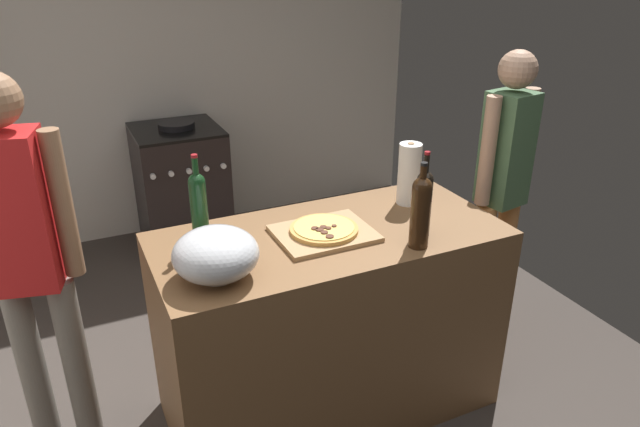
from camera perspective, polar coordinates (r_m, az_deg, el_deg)
ground_plane at (r=3.61m, az=-7.36°, el=-10.06°), size 3.85×3.51×0.02m
kitchen_wall_rear at (r=4.50m, az=-14.54°, el=14.51°), size 3.85×0.10×2.60m
counter at (r=2.71m, az=0.91°, el=-10.72°), size 1.49×0.69×0.92m
cutting_board at (r=2.44m, az=0.39°, el=-1.96°), size 0.40×0.32×0.02m
pizza at (r=2.43m, az=0.39°, el=-1.53°), size 0.29×0.29×0.03m
mixing_bowl at (r=2.14m, az=-10.13°, el=-3.95°), size 0.31×0.31×0.19m
paper_towel_roll at (r=2.74m, az=8.69°, el=3.84°), size 0.11×0.11×0.29m
wine_bottle_clear at (r=2.33m, az=9.80°, el=0.40°), size 0.08×0.08×0.36m
wine_bottle_green at (r=2.43m, az=10.08°, el=1.25°), size 0.07×0.07×0.37m
wine_bottle_dark at (r=2.36m, az=-11.74°, el=0.72°), size 0.07×0.07×0.38m
stove at (r=4.33m, az=-13.34°, el=2.49°), size 0.59×0.62×0.93m
person_in_stripes at (r=2.51m, az=-26.58°, el=-3.53°), size 0.38×0.25×1.65m
person_in_red at (r=3.22m, az=17.35°, el=2.97°), size 0.37×0.23×1.58m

